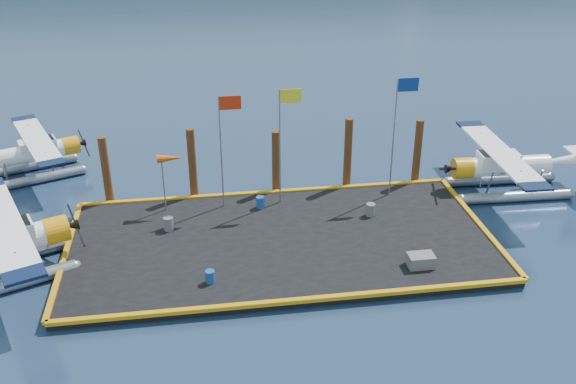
% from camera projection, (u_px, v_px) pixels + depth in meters
% --- Properties ---
extents(ground, '(4000.00, 4000.00, 0.00)m').
position_uv_depth(ground, '(281.00, 246.00, 30.92)').
color(ground, '#192F4C').
rests_on(ground, ground).
extents(dock, '(20.00, 10.00, 0.40)m').
position_uv_depth(dock, '(281.00, 242.00, 30.83)').
color(dock, black).
rests_on(dock, ground).
extents(dock_bumpers, '(20.25, 10.25, 0.18)m').
position_uv_depth(dock_bumpers, '(281.00, 237.00, 30.70)').
color(dock_bumpers, orange).
rests_on(dock_bumpers, dock).
extents(seaplane_c, '(8.14, 8.60, 3.12)m').
position_uv_depth(seaplane_c, '(33.00, 155.00, 37.34)').
color(seaplane_c, gray).
rests_on(seaplane_c, ground).
extents(seaplane_d, '(8.63, 9.51, 3.39)m').
position_uv_depth(seaplane_d, '(504.00, 169.00, 35.35)').
color(seaplane_d, gray).
rests_on(seaplane_d, ground).
extents(drum_0, '(0.49, 0.49, 0.69)m').
position_uv_depth(drum_0, '(168.00, 224.00, 31.35)').
color(drum_0, '#5B5B60').
rests_on(drum_0, dock).
extents(drum_3, '(0.41, 0.41, 0.58)m').
position_uv_depth(drum_3, '(210.00, 277.00, 27.36)').
color(drum_3, navy).
rests_on(drum_3, dock).
extents(drum_4, '(0.47, 0.47, 0.66)m').
position_uv_depth(drum_4, '(370.00, 210.00, 32.68)').
color(drum_4, '#5B5B60').
rests_on(drum_4, dock).
extents(drum_5, '(0.44, 0.44, 0.63)m').
position_uv_depth(drum_5, '(260.00, 202.00, 33.43)').
color(drum_5, navy).
rests_on(drum_5, dock).
extents(crate, '(1.16, 0.78, 0.58)m').
position_uv_depth(crate, '(421.00, 260.00, 28.49)').
color(crate, '#5B5B60').
rests_on(crate, dock).
extents(flagpole_red, '(1.14, 0.08, 6.00)m').
position_uv_depth(flagpole_red, '(224.00, 135.00, 32.00)').
color(flagpole_red, gray).
rests_on(flagpole_red, dock).
extents(flagpole_yellow, '(1.14, 0.08, 6.20)m').
position_uv_depth(flagpole_yellow, '(284.00, 129.00, 32.34)').
color(flagpole_yellow, gray).
rests_on(flagpole_yellow, dock).
extents(flagpole_blue, '(1.14, 0.08, 6.50)m').
position_uv_depth(flagpole_blue, '(399.00, 120.00, 33.06)').
color(flagpole_blue, gray).
rests_on(flagpole_blue, dock).
extents(windsock, '(1.40, 0.44, 3.12)m').
position_uv_depth(windsock, '(171.00, 160.00, 32.16)').
color(windsock, gray).
rests_on(windsock, dock).
extents(piling_0, '(0.44, 0.44, 4.00)m').
position_uv_depth(piling_0, '(106.00, 173.00, 33.66)').
color(piling_0, '#432813').
rests_on(piling_0, ground).
extents(piling_1, '(0.44, 0.44, 4.20)m').
position_uv_depth(piling_1, '(192.00, 166.00, 34.21)').
color(piling_1, '#432813').
rests_on(piling_1, ground).
extents(piling_2, '(0.44, 0.44, 3.80)m').
position_uv_depth(piling_2, '(276.00, 164.00, 34.90)').
color(piling_2, '#432813').
rests_on(piling_2, ground).
extents(piling_3, '(0.44, 0.44, 4.30)m').
position_uv_depth(piling_3, '(348.00, 155.00, 35.32)').
color(piling_3, '#432813').
rests_on(piling_3, ground).
extents(piling_4, '(0.44, 0.44, 4.00)m').
position_uv_depth(piling_4, '(417.00, 154.00, 35.92)').
color(piling_4, '#432813').
rests_on(piling_4, ground).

